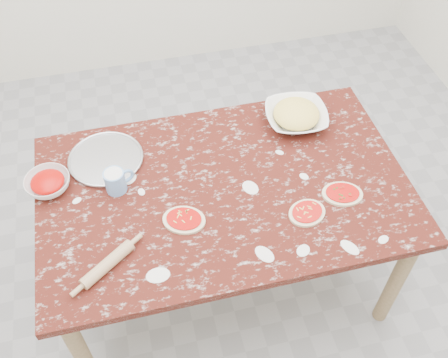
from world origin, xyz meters
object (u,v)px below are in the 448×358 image
Objects in this scene: rolling_pin at (108,264)px; pizza_tray at (106,159)px; sauce_bowl at (48,184)px; worktable at (224,198)px; cheese_bowl at (296,117)px; flour_mug at (116,181)px.

pizza_tray is at bearing 85.70° from rolling_pin.
worktable is at bearing -13.08° from sauce_bowl.
flour_mug reaches higher than cheese_bowl.
worktable is 4.84× the size of pizza_tray.
pizza_tray is at bearing 100.66° from flour_mug.
sauce_bowl is at bearing 165.56° from flour_mug.
flour_mug is (0.03, -0.18, 0.05)m from pizza_tray.
rolling_pin is (-0.96, -0.60, -0.01)m from cheese_bowl.
worktable is at bearing 28.58° from rolling_pin.
sauce_bowl is at bearing -157.02° from pizza_tray.
rolling_pin is at bearing -94.30° from pizza_tray.
sauce_bowl is 0.50m from rolling_pin.
pizza_tray is at bearing -177.91° from cheese_bowl.
pizza_tray is 2.53× the size of flour_mug.
flour_mug is at bearing -14.44° from sauce_bowl.
pizza_tray is 0.92m from cheese_bowl.
sauce_bowl is 1.18m from cheese_bowl.
cheese_bowl reaches higher than sauce_bowl.
flour_mug is at bearing -166.37° from cheese_bowl.
cheese_bowl is 1.13m from rolling_pin.
sauce_bowl is (-0.73, 0.17, 0.11)m from worktable.
rolling_pin reaches higher than worktable.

